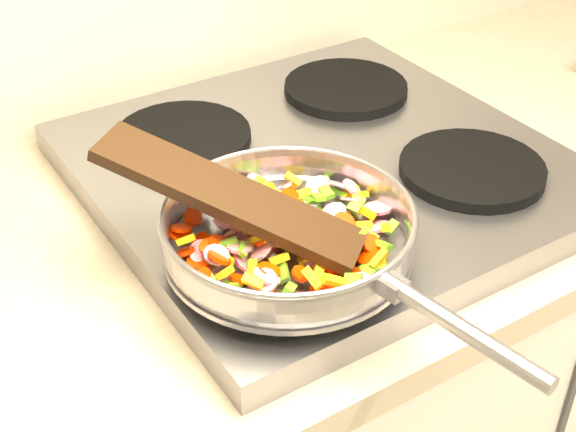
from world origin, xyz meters
TOP-DOWN VIEW (x-y plane):
  - cooktop at (-0.70, 1.67)m, footprint 0.60×0.60m
  - grate_fl at (-0.84, 1.52)m, footprint 0.19×0.19m
  - grate_fr at (-0.56, 1.52)m, footprint 0.19×0.19m
  - grate_bl at (-0.84, 1.81)m, footprint 0.19×0.19m
  - grate_br at (-0.56, 1.81)m, footprint 0.19×0.19m
  - saute_pan at (-0.86, 1.50)m, footprint 0.31×0.48m
  - vegetable_heap at (-0.86, 1.50)m, footprint 0.27×0.25m
  - wooden_spatula at (-0.91, 1.54)m, footprint 0.24×0.27m

SIDE VIEW (x-z plane):
  - cooktop at x=-0.70m, z-range 0.90..0.94m
  - grate_fl at x=-0.84m, z-range 0.94..0.96m
  - grate_fr at x=-0.56m, z-range 0.94..0.96m
  - grate_bl at x=-0.84m, z-range 0.94..0.96m
  - grate_br at x=-0.56m, z-range 0.94..0.96m
  - vegetable_heap at x=-0.86m, z-range 0.95..1.00m
  - saute_pan at x=-0.86m, z-range 0.96..1.01m
  - wooden_spatula at x=-0.91m, z-range 0.97..1.07m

